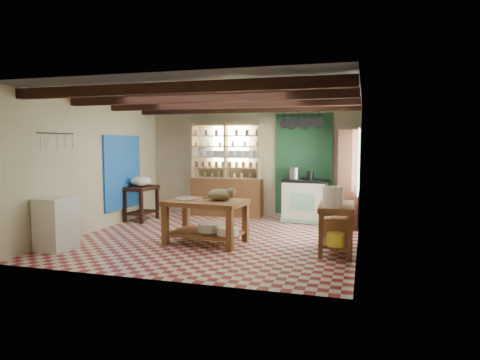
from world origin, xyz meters
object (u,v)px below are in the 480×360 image
(stove, at_px, (305,200))
(cat, at_px, (220,195))
(prep_table, at_px, (141,203))
(right_counter, at_px, (336,228))
(work_table, at_px, (206,222))
(white_cabinet, at_px, (56,224))

(stove, xyz_separation_m, cat, (-1.12, -2.56, 0.39))
(prep_table, relative_size, right_counter, 0.72)
(right_counter, bearing_deg, work_table, 178.29)
(work_table, distance_m, cat, 0.54)
(prep_table, bearing_deg, right_counter, -16.65)
(prep_table, relative_size, white_cabinet, 0.91)
(white_cabinet, bearing_deg, work_table, 28.08)
(cat, bearing_deg, work_table, -178.69)
(work_table, relative_size, prep_table, 1.72)
(stove, height_order, right_counter, stove)
(stove, xyz_separation_m, white_cabinet, (-3.56, -3.69, -0.04))
(work_table, bearing_deg, stove, 66.46)
(work_table, height_order, white_cabinet, white_cabinet)
(right_counter, bearing_deg, prep_table, 157.52)
(stove, bearing_deg, prep_table, -161.44)
(work_table, distance_m, stove, 2.93)
(right_counter, bearing_deg, stove, 105.84)
(work_table, height_order, stove, stove)
(right_counter, bearing_deg, white_cabinet, -167.97)
(white_cabinet, relative_size, right_counter, 0.79)
(work_table, xyz_separation_m, prep_table, (-2.17, 1.64, 0.01))
(work_table, bearing_deg, prep_table, 147.32)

